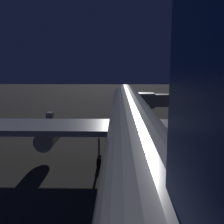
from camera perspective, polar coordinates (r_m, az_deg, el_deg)
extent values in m
plane|color=#383533|center=(41.87, 3.76, -7.48)|extent=(320.00, 320.00, 0.00)
cylinder|color=silver|center=(32.71, 4.45, -1.83)|extent=(5.68, 55.43, 5.68)
sphere|color=silver|center=(60.09, 3.05, 3.48)|extent=(5.57, 5.57, 5.57)
cube|color=navy|center=(32.80, 4.44, -2.56)|extent=(5.74, 53.21, 0.50)
cube|color=black|center=(58.30, 3.10, 4.27)|extent=(3.13, 1.40, 0.90)
cube|color=#B7BABF|center=(33.19, 4.40, -3.42)|extent=(58.59, 7.33, 0.70)
cube|color=navy|center=(5.65, 20.86, 18.40)|extent=(0.50, 4.80, 9.24)
cylinder|color=#B7BABF|center=(36.92, 22.08, -5.58)|extent=(2.52, 5.06, 2.52)
cylinder|color=black|center=(39.22, 20.78, -4.63)|extent=(2.14, 0.15, 2.14)
cylinder|color=#B7BABF|center=(35.82, -14.09, -5.61)|extent=(2.52, 5.06, 2.52)
cylinder|color=black|center=(38.18, -13.09, -4.62)|extent=(2.14, 0.15, 2.14)
cylinder|color=#B7BABF|center=(57.12, 3.12, -0.33)|extent=(0.28, 0.28, 2.40)
cylinder|color=black|center=(57.46, 3.10, -2.10)|extent=(0.45, 1.20, 1.20)
cylinder|color=#B7BABF|center=(33.37, 11.73, -7.89)|extent=(0.28, 0.28, 2.40)
cylinder|color=black|center=(34.55, 11.43, -10.41)|extent=(0.45, 1.20, 1.20)
cylinder|color=black|center=(33.35, 11.82, -11.17)|extent=(0.45, 1.20, 1.20)
cylinder|color=#B7BABF|center=(32.91, -2.95, -7.94)|extent=(0.28, 0.28, 2.40)
cylinder|color=black|center=(34.11, -2.84, -10.49)|extent=(0.45, 1.20, 1.20)
cylinder|color=black|center=(32.90, -3.01, -11.27)|extent=(0.45, 1.20, 1.20)
cube|color=#9E9E99|center=(55.48, 18.18, 2.49)|extent=(20.35, 2.60, 2.50)
cube|color=#9E9E99|center=(53.43, 7.67, 2.63)|extent=(3.20, 3.40, 3.00)
cube|color=black|center=(53.29, 6.17, 2.64)|extent=(0.70, 3.20, 2.70)
cylinder|color=#B7BABF|center=(54.10, 8.64, -1.11)|extent=(0.56, 0.56, 4.59)
cylinder|color=black|center=(54.59, 9.21, -3.17)|extent=(0.25, 0.60, 0.60)
cylinder|color=black|center=(54.43, 7.95, -3.18)|extent=(0.25, 0.60, 0.60)
cube|color=#B7BABF|center=(65.92, -13.72, -0.71)|extent=(1.52, 1.89, 1.48)
cone|color=orange|center=(63.01, 4.95, -1.37)|extent=(0.36, 0.36, 0.55)
cone|color=orange|center=(62.89, 0.94, -1.35)|extent=(0.36, 0.36, 0.55)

